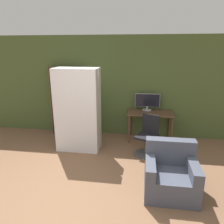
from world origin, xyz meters
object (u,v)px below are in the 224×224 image
mattress_near (76,112)px  monitor (147,101)px  mattress_far (80,109)px  armchair (170,174)px  bookshelf (65,102)px  office_chair (147,139)px

mattress_near → monitor: bearing=34.5°
mattress_far → armchair: 2.60m
monitor → mattress_near: size_ratio=0.33×
monitor → bookshelf: bearing=179.1°
office_chair → mattress_near: bearing=-176.3°
office_chair → bookshelf: size_ratio=0.49×
bookshelf → armchair: 3.64m
mattress_far → armchair: bearing=-37.1°
monitor → bookshelf: size_ratio=0.34×
mattress_near → mattress_far: size_ratio=1.00×
office_chair → armchair: 1.38m
monitor → bookshelf: (-2.31, 0.03, -0.13)m
office_chair → bookshelf: bookshelf is taller
bookshelf → mattress_near: (0.70, -1.14, 0.08)m
office_chair → mattress_far: 1.74m
mattress_far → armchair: mattress_far is taller
monitor → armchair: size_ratio=0.76×
office_chair → armchair: size_ratio=1.08×
mattress_far → armchair: size_ratio=2.29×
bookshelf → monitor: bearing=-0.9°
mattress_near → mattress_far: (0.00, 0.29, -0.00)m
office_chair → armchair: (0.38, -1.33, -0.05)m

